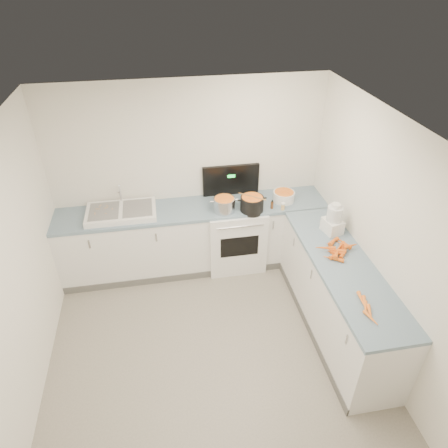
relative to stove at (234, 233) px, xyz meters
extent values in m
cube|color=white|center=(-0.55, 0.01, -0.02)|extent=(3.50, 0.60, 0.90)
cube|color=#728DA2|center=(-0.55, 0.01, 0.45)|extent=(3.50, 0.62, 0.04)
cube|color=white|center=(0.90, -1.39, -0.02)|extent=(0.60, 2.20, 0.90)
cube|color=#728DA2|center=(0.90, -1.39, 0.45)|extent=(0.62, 2.20, 0.04)
cube|color=white|center=(0.00, -0.01, -0.02)|extent=(0.76, 0.65, 0.90)
cube|color=black|center=(0.00, 0.29, 0.68)|extent=(0.76, 0.05, 0.42)
cube|color=white|center=(-1.45, 0.01, 0.50)|extent=(0.86, 0.52, 0.07)
cube|color=slate|center=(-1.65, 0.01, 0.54)|extent=(0.36, 0.42, 0.01)
cube|color=slate|center=(-1.25, 0.01, 0.54)|extent=(0.36, 0.42, 0.01)
cylinder|color=silver|center=(-1.45, 0.23, 0.66)|extent=(0.03, 0.03, 0.24)
cylinder|color=silver|center=(-0.16, -0.13, 0.55)|extent=(0.35, 0.35, 0.20)
cylinder|color=black|center=(0.18, -0.17, 0.55)|extent=(0.31, 0.31, 0.21)
cylinder|color=#AD7A47|center=(0.18, -0.17, 0.67)|extent=(0.30, 0.24, 0.02)
cylinder|color=white|center=(0.65, -0.02, 0.53)|extent=(0.35, 0.35, 0.13)
cylinder|color=#593319|center=(0.45, -0.18, 0.51)|extent=(0.04, 0.04, 0.09)
cylinder|color=#E5B266|center=(0.58, -0.23, 0.51)|extent=(0.05, 0.05, 0.08)
cube|color=white|center=(1.00, -0.81, 0.55)|extent=(0.23, 0.26, 0.16)
cylinder|color=silver|center=(1.00, -0.81, 0.72)|extent=(0.17, 0.17, 0.17)
cylinder|color=white|center=(1.00, -0.81, 0.82)|extent=(0.10, 0.10, 0.04)
cone|color=orange|center=(0.96, -1.24, 0.49)|extent=(0.18, 0.19, 0.04)
cone|color=orange|center=(0.86, -1.26, 0.49)|extent=(0.19, 0.13, 0.05)
cone|color=orange|center=(0.93, -1.02, 0.49)|extent=(0.18, 0.17, 0.05)
cone|color=orange|center=(0.87, -1.22, 0.49)|extent=(0.19, 0.13, 0.05)
cone|color=orange|center=(0.96, -1.20, 0.49)|extent=(0.09, 0.17, 0.04)
cone|color=orange|center=(0.81, -1.31, 0.49)|extent=(0.21, 0.15, 0.04)
cone|color=orange|center=(0.91, -1.18, 0.49)|extent=(0.18, 0.16, 0.05)
cone|color=orange|center=(0.90, -1.18, 0.49)|extent=(0.17, 0.07, 0.04)
cone|color=orange|center=(0.92, -1.02, 0.49)|extent=(0.18, 0.12, 0.05)
cone|color=orange|center=(1.02, -1.10, 0.50)|extent=(0.10, 0.20, 0.04)
cone|color=orange|center=(1.05, -1.17, 0.52)|extent=(0.19, 0.09, 0.05)
cone|color=orange|center=(1.01, -1.12, 0.51)|extent=(0.15, 0.15, 0.05)
cone|color=orange|center=(0.87, -1.25, 0.51)|extent=(0.16, 0.20, 0.05)
cone|color=orange|center=(0.94, -1.15, 0.51)|extent=(0.18, 0.18, 0.04)
cone|color=orange|center=(0.78, -1.15, 0.52)|extent=(0.22, 0.10, 0.04)
cone|color=orange|center=(0.88, -1.21, 0.51)|extent=(0.20, 0.12, 0.05)
cone|color=orange|center=(0.80, -2.16, 0.49)|extent=(0.08, 0.18, 0.04)
cone|color=orange|center=(0.82, -2.10, 0.49)|extent=(0.09, 0.19, 0.04)
cone|color=orange|center=(0.81, -2.04, 0.49)|extent=(0.10, 0.17, 0.04)
cone|color=orange|center=(0.83, -1.98, 0.49)|extent=(0.10, 0.18, 0.04)
cone|color=orange|center=(0.82, -1.92, 0.49)|extent=(0.07, 0.18, 0.04)
cube|color=tan|center=(-1.74, 0.07, 0.55)|extent=(0.05, 0.02, 0.00)
cube|color=tan|center=(-1.63, -0.06, 0.54)|extent=(0.03, 0.02, 0.00)
cube|color=tan|center=(-1.63, 0.08, 0.54)|extent=(0.04, 0.02, 0.00)
cube|color=tan|center=(-1.56, 0.05, 0.54)|extent=(0.01, 0.04, 0.00)
cube|color=tan|center=(-1.70, 0.06, 0.54)|extent=(0.05, 0.02, 0.00)
cube|color=tan|center=(-1.58, 0.00, 0.54)|extent=(0.05, 0.04, 0.00)
cube|color=tan|center=(-1.71, 0.14, 0.55)|extent=(0.03, 0.05, 0.00)
cube|color=tan|center=(-1.65, 0.13, 0.54)|extent=(0.01, 0.04, 0.00)
cube|color=tan|center=(-1.62, 0.13, 0.54)|extent=(0.03, 0.04, 0.00)
cube|color=tan|center=(-1.76, -0.03, 0.54)|extent=(0.01, 0.05, 0.00)
camera|label=1|loc=(-0.93, -4.37, 3.17)|focal=32.00mm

